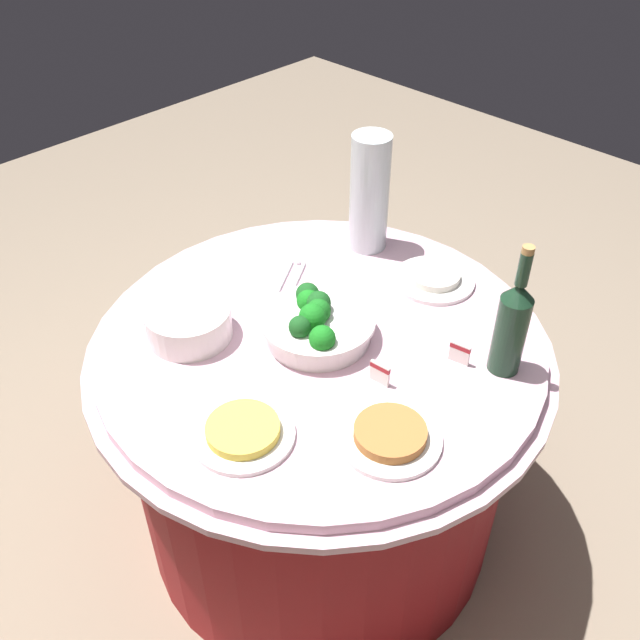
# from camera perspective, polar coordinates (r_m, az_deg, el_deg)

# --- Properties ---
(ground_plane) EXTENTS (6.00, 6.00, 0.00)m
(ground_plane) POSITION_cam_1_polar(r_m,az_deg,el_deg) (2.29, 0.00, -15.52)
(ground_plane) COLOR gray
(buffet_table) EXTENTS (1.16, 1.16, 0.74)m
(buffet_table) POSITION_cam_1_polar(r_m,az_deg,el_deg) (2.00, 0.00, -9.27)
(buffet_table) COLOR maroon
(buffet_table) RESTS_ON ground_plane
(broccoli_bowl) EXTENTS (0.28, 0.28, 0.12)m
(broccoli_bowl) POSITION_cam_1_polar(r_m,az_deg,el_deg) (1.71, -0.36, -0.23)
(broccoli_bowl) COLOR white
(broccoli_bowl) RESTS_ON buffet_table
(plate_stack) EXTENTS (0.21, 0.21, 0.08)m
(plate_stack) POSITION_cam_1_polar(r_m,az_deg,el_deg) (1.75, -10.54, -0.19)
(plate_stack) COLOR white
(plate_stack) RESTS_ON buffet_table
(wine_bottle) EXTENTS (0.07, 0.07, 0.34)m
(wine_bottle) POSITION_cam_1_polar(r_m,az_deg,el_deg) (1.63, 15.19, -0.38)
(wine_bottle) COLOR #193824
(wine_bottle) RESTS_ON buffet_table
(decorative_fruit_vase) EXTENTS (0.11, 0.11, 0.34)m
(decorative_fruit_vase) POSITION_cam_1_polar(r_m,az_deg,el_deg) (2.00, 3.98, 9.73)
(decorative_fruit_vase) COLOR silver
(decorative_fruit_vase) RESTS_ON buffet_table
(serving_tongs) EXTENTS (0.12, 0.16, 0.01)m
(serving_tongs) POSITION_cam_1_polar(r_m,az_deg,el_deg) (1.93, -2.30, 3.44)
(serving_tongs) COLOR silver
(serving_tongs) RESTS_ON buffet_table
(food_plate_fried_egg) EXTENTS (0.22, 0.22, 0.03)m
(food_plate_fried_egg) POSITION_cam_1_polar(r_m,az_deg,el_deg) (1.51, -6.21, -8.95)
(food_plate_fried_egg) COLOR white
(food_plate_fried_egg) RESTS_ON buffet_table
(food_plate_rice) EXTENTS (0.22, 0.22, 0.03)m
(food_plate_rice) POSITION_cam_1_polar(r_m,az_deg,el_deg) (1.94, 9.18, 3.35)
(food_plate_rice) COLOR white
(food_plate_rice) RESTS_ON buffet_table
(food_plate_peanuts) EXTENTS (0.22, 0.22, 0.04)m
(food_plate_peanuts) POSITION_cam_1_polar(r_m,az_deg,el_deg) (1.50, 5.66, -9.25)
(food_plate_peanuts) COLOR white
(food_plate_peanuts) RESTS_ON buffet_table
(label_placard_front) EXTENTS (0.05, 0.02, 0.05)m
(label_placard_front) POSITION_cam_1_polar(r_m,az_deg,el_deg) (1.68, 11.19, -2.55)
(label_placard_front) COLOR white
(label_placard_front) RESTS_ON buffet_table
(label_placard_mid) EXTENTS (0.05, 0.01, 0.05)m
(label_placard_mid) POSITION_cam_1_polar(r_m,az_deg,el_deg) (1.61, 4.85, -4.21)
(label_placard_mid) COLOR white
(label_placard_mid) RESTS_ON buffet_table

